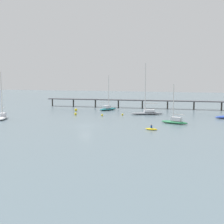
{
  "coord_description": "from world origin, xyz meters",
  "views": [
    {
      "loc": [
        28.68,
        -54.94,
        9.7
      ],
      "look_at": [
        0.0,
        15.47,
        1.5
      ],
      "focal_mm": 46.39,
      "sensor_mm": 36.0,
      "label": 1
    }
  ],
  "objects_px": {
    "pier": "(188,99)",
    "mooring_buoy_outer": "(102,115)",
    "mooring_buoy_near": "(76,110)",
    "mooring_buoy_inner": "(76,114)",
    "dinghy_yellow": "(151,129)",
    "sailboat_teal": "(108,108)",
    "mooring_buoy_far": "(122,115)",
    "sailboat_green": "(175,121)",
    "sailboat_white": "(3,116)",
    "sailboat_gray": "(147,112)"
  },
  "relations": [
    {
      "from": "mooring_buoy_near",
      "to": "mooring_buoy_outer",
      "type": "height_order",
      "value": "mooring_buoy_near"
    },
    {
      "from": "pier",
      "to": "mooring_buoy_outer",
      "type": "relative_size",
      "value": 123.07
    },
    {
      "from": "mooring_buoy_inner",
      "to": "dinghy_yellow",
      "type": "bearing_deg",
      "value": -31.66
    },
    {
      "from": "sailboat_gray",
      "to": "mooring_buoy_outer",
      "type": "height_order",
      "value": "sailboat_gray"
    },
    {
      "from": "mooring_buoy_far",
      "to": "mooring_buoy_inner",
      "type": "bearing_deg",
      "value": -161.94
    },
    {
      "from": "sailboat_gray",
      "to": "dinghy_yellow",
      "type": "height_order",
      "value": "sailboat_gray"
    },
    {
      "from": "sailboat_gray",
      "to": "dinghy_yellow",
      "type": "bearing_deg",
      "value": -72.8
    },
    {
      "from": "sailboat_white",
      "to": "mooring_buoy_outer",
      "type": "height_order",
      "value": "sailboat_white"
    },
    {
      "from": "pier",
      "to": "sailboat_white",
      "type": "height_order",
      "value": "sailboat_white"
    },
    {
      "from": "sailboat_white",
      "to": "mooring_buoy_inner",
      "type": "bearing_deg",
      "value": 48.27
    },
    {
      "from": "mooring_buoy_inner",
      "to": "sailboat_white",
      "type": "bearing_deg",
      "value": -131.73
    },
    {
      "from": "pier",
      "to": "sailboat_white",
      "type": "distance_m",
      "value": 59.6
    },
    {
      "from": "sailboat_green",
      "to": "mooring_buoy_inner",
      "type": "bearing_deg",
      "value": 168.28
    },
    {
      "from": "sailboat_green",
      "to": "mooring_buoy_outer",
      "type": "relative_size",
      "value": 15.24
    },
    {
      "from": "sailboat_teal",
      "to": "mooring_buoy_outer",
      "type": "relative_size",
      "value": 19.49
    },
    {
      "from": "pier",
      "to": "mooring_buoy_outer",
      "type": "distance_m",
      "value": 34.63
    },
    {
      "from": "sailboat_teal",
      "to": "sailboat_green",
      "type": "bearing_deg",
      "value": -40.43
    },
    {
      "from": "dinghy_yellow",
      "to": "mooring_buoy_outer",
      "type": "bearing_deg",
      "value": 137.18
    },
    {
      "from": "dinghy_yellow",
      "to": "mooring_buoy_outer",
      "type": "relative_size",
      "value": 4.39
    },
    {
      "from": "sailboat_teal",
      "to": "mooring_buoy_far",
      "type": "relative_size",
      "value": 20.95
    },
    {
      "from": "mooring_buoy_near",
      "to": "mooring_buoy_inner",
      "type": "relative_size",
      "value": 1.26
    },
    {
      "from": "sailboat_green",
      "to": "sailboat_white",
      "type": "distance_m",
      "value": 42.86
    },
    {
      "from": "pier",
      "to": "sailboat_white",
      "type": "relative_size",
      "value": 6.1
    },
    {
      "from": "sailboat_white",
      "to": "mooring_buoy_far",
      "type": "height_order",
      "value": "sailboat_white"
    },
    {
      "from": "dinghy_yellow",
      "to": "mooring_buoy_far",
      "type": "relative_size",
      "value": 4.72
    },
    {
      "from": "mooring_buoy_outer",
      "to": "mooring_buoy_inner",
      "type": "relative_size",
      "value": 0.85
    },
    {
      "from": "sailboat_teal",
      "to": "mooring_buoy_far",
      "type": "distance_m",
      "value": 15.33
    },
    {
      "from": "sailboat_green",
      "to": "mooring_buoy_far",
      "type": "xyz_separation_m",
      "value": [
        -16.35,
        10.16,
        -0.4
      ]
    },
    {
      "from": "sailboat_green",
      "to": "sailboat_white",
      "type": "relative_size",
      "value": 0.76
    },
    {
      "from": "dinghy_yellow",
      "to": "mooring_buoy_outer",
      "type": "xyz_separation_m",
      "value": [
        -18.31,
        16.97,
        0.08
      ]
    },
    {
      "from": "mooring_buoy_outer",
      "to": "mooring_buoy_inner",
      "type": "xyz_separation_m",
      "value": [
        -7.92,
        -0.8,
        0.05
      ]
    },
    {
      "from": "sailboat_gray",
      "to": "sailboat_teal",
      "type": "distance_m",
      "value": 16.98
    },
    {
      "from": "sailboat_gray",
      "to": "mooring_buoy_inner",
      "type": "distance_m",
      "value": 20.51
    },
    {
      "from": "sailboat_gray",
      "to": "dinghy_yellow",
      "type": "xyz_separation_m",
      "value": [
        7.76,
        -25.06,
        -0.58
      ]
    },
    {
      "from": "sailboat_gray",
      "to": "sailboat_green",
      "type": "height_order",
      "value": "sailboat_gray"
    },
    {
      "from": "sailboat_green",
      "to": "mooring_buoy_outer",
      "type": "height_order",
      "value": "sailboat_green"
    },
    {
      "from": "pier",
      "to": "mooring_buoy_far",
      "type": "relative_size",
      "value": 132.28
    },
    {
      "from": "dinghy_yellow",
      "to": "sailboat_green",
      "type": "bearing_deg",
      "value": 74.52
    },
    {
      "from": "mooring_buoy_inner",
      "to": "mooring_buoy_far",
      "type": "bearing_deg",
      "value": 18.06
    },
    {
      "from": "sailboat_green",
      "to": "dinghy_yellow",
      "type": "bearing_deg",
      "value": -105.48
    },
    {
      "from": "pier",
      "to": "sailboat_gray",
      "type": "height_order",
      "value": "sailboat_gray"
    },
    {
      "from": "sailboat_teal",
      "to": "mooring_buoy_inner",
      "type": "height_order",
      "value": "sailboat_teal"
    },
    {
      "from": "pier",
      "to": "mooring_buoy_far",
      "type": "distance_m",
      "value": 29.28
    },
    {
      "from": "sailboat_gray",
      "to": "sailboat_white",
      "type": "relative_size",
      "value": 1.24
    },
    {
      "from": "pier",
      "to": "mooring_buoy_outer",
      "type": "xyz_separation_m",
      "value": [
        -19.45,
        -28.45,
        -3.36
      ]
    },
    {
      "from": "mooring_buoy_inner",
      "to": "sailboat_green",
      "type": "bearing_deg",
      "value": -11.72
    },
    {
      "from": "sailboat_green",
      "to": "mooring_buoy_inner",
      "type": "relative_size",
      "value": 12.93
    },
    {
      "from": "pier",
      "to": "dinghy_yellow",
      "type": "height_order",
      "value": "pier"
    },
    {
      "from": "mooring_buoy_outer",
      "to": "mooring_buoy_far",
      "type": "relative_size",
      "value": 1.07
    },
    {
      "from": "sailboat_green",
      "to": "dinghy_yellow",
      "type": "distance_m",
      "value": 10.54
    }
  ]
}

